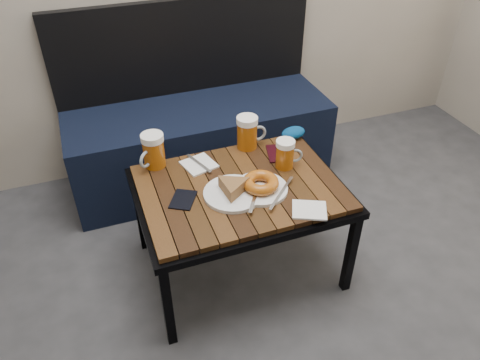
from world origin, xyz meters
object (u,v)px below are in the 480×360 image
object	(u,v)px
beer_mug_right	(285,154)
passport_navy	(183,200)
beer_mug_left	(153,151)
beer_mug_centre	(248,132)
bench	(199,135)
plate_bagel	(261,185)
passport_burgundy	(279,153)
knit_pouch	(293,133)
cafe_table	(240,194)
plate_pie	(233,190)

from	to	relation	value
beer_mug_right	passport_navy	bearing A→B (deg)	-157.33
beer_mug_right	beer_mug_left	bearing A→B (deg)	173.19
beer_mug_left	beer_mug_centre	world-z (taller)	same
bench	plate_bagel	distance (m)	0.85
beer_mug_centre	beer_mug_left	bearing A→B (deg)	-177.42
passport_burgundy	knit_pouch	xyz separation A→B (m)	(0.12, 0.10, 0.02)
cafe_table	passport_burgundy	world-z (taller)	passport_burgundy
beer_mug_right	knit_pouch	xyz separation A→B (m)	(0.13, 0.20, -0.04)
plate_pie	plate_bagel	xyz separation A→B (m)	(0.11, -0.01, -0.00)
cafe_table	beer_mug_right	size ratio (longest dim) A/B	6.52
beer_mug_centre	passport_navy	bearing A→B (deg)	-141.66
beer_mug_right	passport_navy	size ratio (longest dim) A/B	1.08
bench	knit_pouch	world-z (taller)	bench
plate_pie	bench	bearing A→B (deg)	84.24
cafe_table	passport_navy	size ratio (longest dim) A/B	7.02
bench	plate_pie	distance (m)	0.84
beer_mug_right	beer_mug_centre	bearing A→B (deg)	129.18
cafe_table	plate_bagel	size ratio (longest dim) A/B	3.24
plate_pie	passport_burgundy	world-z (taller)	plate_pie
bench	beer_mug_right	xyz separation A→B (m)	(0.19, -0.70, 0.26)
cafe_table	plate_pie	world-z (taller)	plate_pie
beer_mug_left	knit_pouch	bearing A→B (deg)	140.14
plate_bagel	plate_pie	bearing A→B (deg)	175.36
plate_pie	passport_burgundy	distance (m)	0.36
bench	beer_mug_left	distance (m)	0.66
bench	passport_navy	size ratio (longest dim) A/B	11.70
passport_navy	beer_mug_right	bearing A→B (deg)	38.84
cafe_table	plate_pie	bearing A→B (deg)	-134.36
cafe_table	plate_pie	size ratio (longest dim) A/B	3.57
beer_mug_left	passport_burgundy	bearing A→B (deg)	129.25
beer_mug_left	plate_pie	xyz separation A→B (m)	(0.25, -0.31, -0.05)
beer_mug_left	bench	bearing A→B (deg)	-163.39
plate_pie	plate_bagel	world-z (taller)	plate_pie
beer_mug_left	beer_mug_right	distance (m)	0.56
passport_navy	passport_burgundy	xyz separation A→B (m)	(0.48, 0.17, 0.00)
cafe_table	beer_mug_left	bearing A→B (deg)	138.76
bench	plate_bagel	world-z (taller)	bench
plate_bagel	knit_pouch	xyz separation A→B (m)	(0.29, 0.32, 0.00)
beer_mug_centre	passport_burgundy	size ratio (longest dim) A/B	1.09
plate_bagel	knit_pouch	world-z (taller)	plate_bagel
beer_mug_centre	beer_mug_right	distance (m)	0.22
beer_mug_left	plate_bagel	size ratio (longest dim) A/B	0.59
beer_mug_right	plate_bagel	xyz separation A→B (m)	(-0.16, -0.12, -0.04)
beer_mug_centre	passport_navy	size ratio (longest dim) A/B	1.27
plate_pie	knit_pouch	distance (m)	0.51
beer_mug_left	cafe_table	bearing A→B (deg)	98.72
cafe_table	knit_pouch	size ratio (longest dim) A/B	7.03
passport_navy	passport_burgundy	size ratio (longest dim) A/B	0.86
bench	plate_pie	size ratio (longest dim) A/B	5.96
beer_mug_right	passport_burgundy	size ratio (longest dim) A/B	0.93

